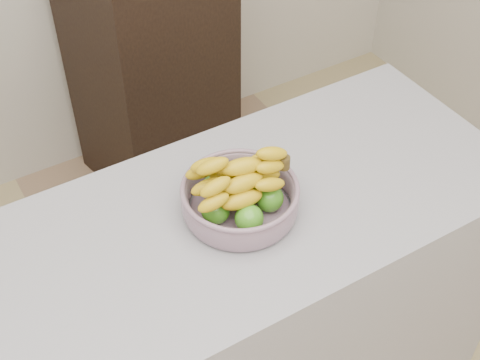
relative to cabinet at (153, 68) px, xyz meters
The scene contains 3 objects.
room_shell 2.24m from the cabinet, 109.05° to the right, with size 4.05×4.05×2.73m.
cabinet is the anchor object (origin of this frame).
fruit_bowl 1.32m from the cabinet, 104.57° to the right, with size 0.27×0.27×0.16m.
Camera 1 is at (-0.25, -0.34, 2.02)m, focal length 50.00 mm.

